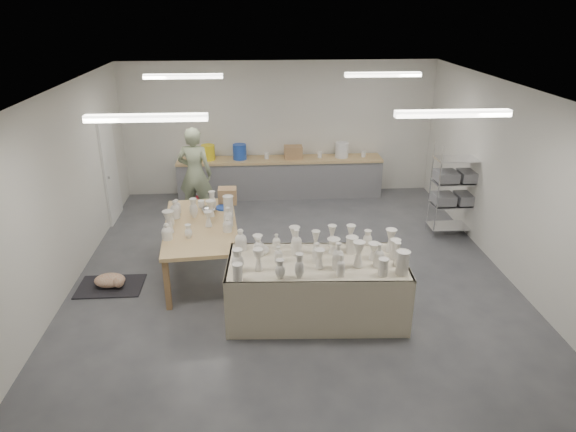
{
  "coord_description": "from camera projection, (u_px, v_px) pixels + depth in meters",
  "views": [
    {
      "loc": [
        -0.57,
        -7.45,
        4.18
      ],
      "look_at": [
        -0.07,
        -0.03,
        1.05
      ],
      "focal_mm": 32.0,
      "sensor_mm": 36.0,
      "label": 1
    }
  ],
  "objects": [
    {
      "name": "back_counter",
      "position": [
        280.0,
        176.0,
        11.71
      ],
      "size": [
        4.6,
        0.6,
        1.24
      ],
      "color": "tan",
      "rests_on": "ground"
    },
    {
      "name": "wire_shelf",
      "position": [
        456.0,
        189.0,
        9.64
      ],
      "size": [
        0.88,
        0.48,
        1.8
      ],
      "color": "silver",
      "rests_on": "ground"
    },
    {
      "name": "work_table",
      "position": [
        202.0,
        221.0,
        8.35
      ],
      "size": [
        1.33,
        2.37,
        1.23
      ],
      "rotation": [
        0.0,
        0.0,
        0.08
      ],
      "color": "tan",
      "rests_on": "ground"
    },
    {
      "name": "rug",
      "position": [
        111.0,
        286.0,
        8.11
      ],
      "size": [
        1.0,
        0.7,
        0.02
      ],
      "primitive_type": "cube",
      "color": "black",
      "rests_on": "ground"
    },
    {
      "name": "drying_table",
      "position": [
        317.0,
        286.0,
        7.22
      ],
      "size": [
        2.53,
        1.3,
        1.24
      ],
      "rotation": [
        0.0,
        0.0,
        -0.05
      ],
      "color": "olive",
      "rests_on": "ground"
    },
    {
      "name": "red_stool",
      "position": [
        199.0,
        200.0,
        10.86
      ],
      "size": [
        0.37,
        0.37,
        0.32
      ],
      "rotation": [
        0.0,
        0.0,
        -0.09
      ],
      "color": "#AE1828",
      "rests_on": "ground"
    },
    {
      "name": "room",
      "position": [
        285.0,
        152.0,
        7.79
      ],
      "size": [
        8.0,
        8.02,
        3.0
      ],
      "color": "#424449",
      "rests_on": "ground"
    },
    {
      "name": "cat",
      "position": [
        111.0,
        280.0,
        8.05
      ],
      "size": [
        0.55,
        0.44,
        0.21
      ],
      "rotation": [
        0.0,
        0.0,
        -0.25
      ],
      "color": "white",
      "rests_on": "rug"
    },
    {
      "name": "potter",
      "position": [
        195.0,
        174.0,
        10.35
      ],
      "size": [
        0.77,
        0.58,
        1.91
      ],
      "primitive_type": "imported",
      "rotation": [
        0.0,
        0.0,
        2.95
      ],
      "color": "#96A57F",
      "rests_on": "ground"
    }
  ]
}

